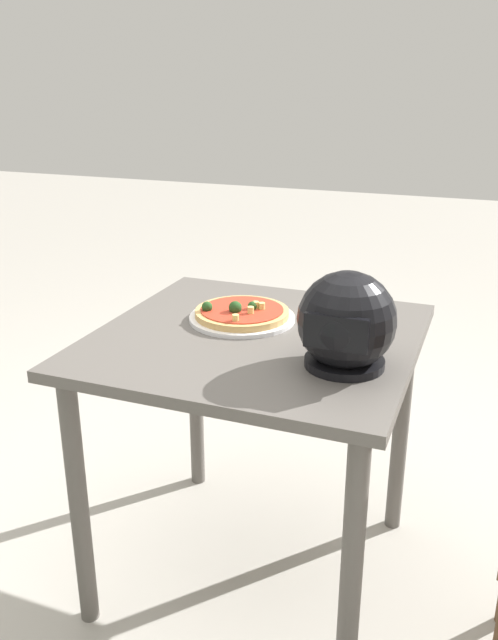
# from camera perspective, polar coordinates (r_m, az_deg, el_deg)

# --- Properties ---
(ground_plane) EXTENTS (14.00, 14.00, 0.00)m
(ground_plane) POSITION_cam_1_polar(r_m,az_deg,el_deg) (2.16, 0.55, -20.50)
(ground_plane) COLOR #B2ADA3
(dining_table) EXTENTS (0.84, 0.83, 0.77)m
(dining_table) POSITION_cam_1_polar(r_m,az_deg,el_deg) (1.80, 0.62, -4.64)
(dining_table) COLOR #5B5651
(dining_table) RESTS_ON ground
(pizza_plate) EXTENTS (0.30, 0.30, 0.01)m
(pizza_plate) POSITION_cam_1_polar(r_m,az_deg,el_deg) (1.86, -0.60, 0.18)
(pizza_plate) COLOR white
(pizza_plate) RESTS_ON dining_table
(pizza) EXTENTS (0.27, 0.27, 0.05)m
(pizza) POSITION_cam_1_polar(r_m,az_deg,el_deg) (1.85, -0.65, 0.68)
(pizza) COLOR tan
(pizza) RESTS_ON pizza_plate
(motorcycle_helmet) EXTENTS (0.23, 0.23, 0.23)m
(motorcycle_helmet) POSITION_cam_1_polar(r_m,az_deg,el_deg) (1.54, 8.43, -0.23)
(motorcycle_helmet) COLOR black
(motorcycle_helmet) RESTS_ON dining_table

